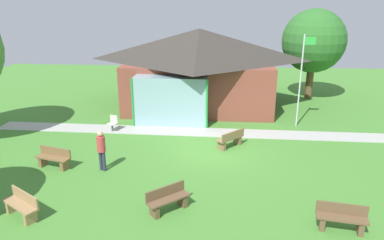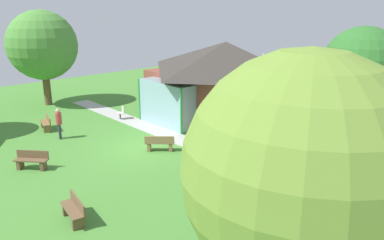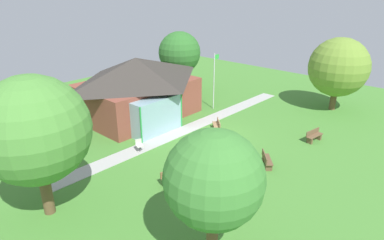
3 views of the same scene
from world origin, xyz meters
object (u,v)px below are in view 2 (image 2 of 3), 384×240
object	(u,v)px
pavilion	(223,79)
bench_rear_near_path	(160,144)
tree_behind_pavilion_right	(362,67)
tree_west_hedge	(42,45)
flagpole	(262,100)
visitor_strolling_lawn	(59,121)
bench_front_center	(32,161)
tree_far_east	(303,172)
patio_chair_west	(121,113)
bench_mid_left	(46,123)
bench_front_right	(74,210)

from	to	relation	value
pavilion	bench_rear_near_path	distance (m)	7.47
bench_rear_near_path	tree_behind_pavilion_right	bearing A→B (deg)	12.85
bench_rear_near_path	tree_west_hedge	bearing A→B (deg)	134.29
flagpole	visitor_strolling_lawn	size ratio (longest dim) A/B	2.88
bench_rear_near_path	tree_west_hedge	distance (m)	13.97
bench_front_center	tree_west_hedge	world-z (taller)	tree_west_hedge
tree_far_east	patio_chair_west	bearing A→B (deg)	159.32
pavilion	bench_mid_left	world-z (taller)	pavilion
bench_rear_near_path	visitor_strolling_lawn	bearing A→B (deg)	162.41
bench_front_center	patio_chair_west	distance (m)	8.37
patio_chair_west	tree_far_east	xyz separation A→B (m)	(17.00, -6.42, 3.42)
patio_chair_west	tree_far_east	distance (m)	18.49
pavilion	flagpole	xyz separation A→B (m)	(5.73, -3.52, 0.20)
bench_mid_left	bench_front_center	size ratio (longest dim) A/B	1.10
flagpole	patio_chair_west	size ratio (longest dim) A/B	5.84
bench_rear_near_path	visitor_strolling_lawn	world-z (taller)	visitor_strolling_lawn
bench_front_right	pavilion	bearing A→B (deg)	-58.95
pavilion	patio_chair_west	size ratio (longest dim) A/B	11.61
pavilion	tree_west_hedge	bearing A→B (deg)	-148.63
bench_mid_left	bench_rear_near_path	size ratio (longest dim) A/B	1.13
bench_mid_left	bench_rear_near_path	distance (m)	7.93
tree_behind_pavilion_right	tree_far_east	xyz separation A→B (m)	(5.07, -14.19, -0.15)
bench_front_right	bench_rear_near_path	xyz separation A→B (m)	(-3.22, 6.29, 0.00)
patio_chair_west	tree_behind_pavilion_right	world-z (taller)	tree_behind_pavilion_right
flagpole	bench_front_center	size ratio (longest dim) A/B	3.53
bench_front_right	tree_west_hedge	size ratio (longest dim) A/B	0.22
tree_west_hedge	bench_mid_left	bearing A→B (deg)	-24.15
bench_rear_near_path	bench_front_center	bearing A→B (deg)	-157.46
bench_front_right	bench_mid_left	bearing A→B (deg)	-8.85
flagpole	bench_front_right	world-z (taller)	flagpole
flagpole	visitor_strolling_lawn	bearing A→B (deg)	-145.50
tree_west_hedge	pavilion	bearing A→B (deg)	31.37
bench_mid_left	patio_chair_west	distance (m)	4.64
bench_front_center	bench_rear_near_path	size ratio (longest dim) A/B	1.03
flagpole	bench_rear_near_path	bearing A→B (deg)	-138.33
flagpole	bench_mid_left	bearing A→B (deg)	-151.37
bench_front_center	pavilion	bearing A→B (deg)	-132.05
bench_front_right	tree_far_east	xyz separation A→B (m)	(7.57, 1.59, 3.44)
bench_front_right	bench_rear_near_path	size ratio (longest dim) A/B	1.12
bench_front_center	tree_far_east	distance (m)	13.47
bench_mid_left	tree_west_hedge	xyz separation A→B (m)	(-5.95, 2.67, 4.01)
flagpole	tree_west_hedge	world-z (taller)	tree_west_hedge
flagpole	bench_mid_left	world-z (taller)	flagpole
bench_rear_near_path	tree_far_east	xyz separation A→B (m)	(10.78, -4.70, 3.44)
bench_mid_left	tree_far_east	world-z (taller)	tree_far_east
visitor_strolling_lawn	tree_behind_pavilion_right	world-z (taller)	tree_behind_pavilion_right
tree_west_hedge	tree_far_east	distance (m)	24.61
patio_chair_west	bench_front_center	bearing A→B (deg)	137.10
pavilion	tree_far_east	distance (m)	17.27
bench_rear_near_path	patio_chair_west	bearing A→B (deg)	118.47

